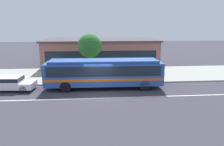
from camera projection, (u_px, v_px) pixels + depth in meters
The scene contains 10 objects.
ground_plane at pixel (99, 95), 18.09m from camera, with size 120.00×120.00×0.00m, color #37353F.
sidewalk_slab at pixel (97, 75), 25.24m from camera, with size 60.00×8.00×0.12m, color #999D92.
lane_stripe_center at pixel (99, 98), 17.32m from camera, with size 56.00×0.16×0.01m, color silver.
transit_bus at pixel (104, 72), 19.75m from camera, with size 10.81×2.65×2.71m.
sedan_behind_bus at pixel (9, 83), 19.22m from camera, with size 4.40×2.08×1.29m.
pedestrian_waiting_near_sign at pixel (95, 72), 22.16m from camera, with size 0.46×0.46×1.61m.
pedestrian_walking_along_curb at pixel (72, 69), 23.03m from camera, with size 0.44×0.44×1.70m.
pedestrian_standing_by_tree at pixel (137, 72), 21.96m from camera, with size 0.38×0.38×1.68m.
street_tree_near_stop at pixel (90, 46), 23.19m from camera, with size 2.61×2.61×4.79m.
station_building at pixel (101, 52), 30.72m from camera, with size 15.59×8.91×3.89m.
Camera 1 is at (-0.33, -17.26, 5.86)m, focal length 33.97 mm.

